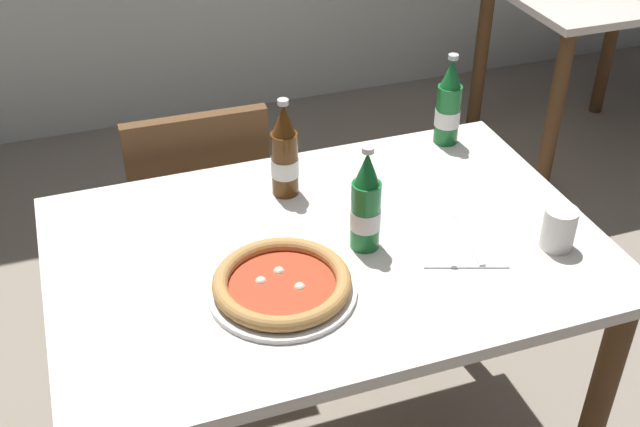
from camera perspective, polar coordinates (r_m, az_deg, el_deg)
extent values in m
cube|color=silver|center=(1.74, 0.54, -2.65)|extent=(1.20, 0.80, 0.03)
cylinder|color=brown|center=(1.99, 19.24, -13.67)|extent=(0.06, 0.06, 0.72)
cylinder|color=brown|center=(2.17, -16.33, -8.11)|extent=(0.06, 0.06, 0.72)
cylinder|color=brown|center=(2.40, 9.99, -2.53)|extent=(0.06, 0.06, 0.72)
cube|color=brown|center=(2.42, -9.01, 0.00)|extent=(0.41, 0.41, 0.04)
cube|color=brown|center=(2.15, -8.64, 2.24)|extent=(0.38, 0.04, 0.40)
cylinder|color=brown|center=(2.71, -5.73, -1.34)|extent=(0.04, 0.04, 0.41)
cylinder|color=brown|center=(2.67, -12.83, -2.65)|extent=(0.04, 0.04, 0.41)
cylinder|color=brown|center=(2.44, -3.86, -5.79)|extent=(0.04, 0.04, 0.41)
cylinder|color=brown|center=(2.41, -11.76, -7.33)|extent=(0.04, 0.04, 0.41)
cylinder|color=brown|center=(3.19, 16.52, 6.58)|extent=(0.06, 0.06, 0.72)
cylinder|color=brown|center=(3.63, 11.52, 10.77)|extent=(0.06, 0.06, 0.72)
cylinder|color=brown|center=(4.00, 20.23, 11.60)|extent=(0.06, 0.06, 0.72)
cylinder|color=white|center=(1.60, -2.74, -5.57)|extent=(0.30, 0.30, 0.01)
cylinder|color=#BC381E|center=(1.59, -2.75, -5.27)|extent=(0.22, 0.22, 0.01)
torus|color=#B78447|center=(1.58, -2.76, -4.96)|extent=(0.28, 0.28, 0.03)
sphere|color=silver|center=(1.60, -4.30, -4.97)|extent=(0.02, 0.02, 0.02)
sphere|color=silver|center=(1.58, -1.48, -5.42)|extent=(0.02, 0.02, 0.02)
sphere|color=silver|center=(1.62, -2.99, -4.26)|extent=(0.02, 0.02, 0.02)
cylinder|color=#196B2D|center=(2.10, 9.21, 7.08)|extent=(0.06, 0.06, 0.16)
cone|color=#196B2D|center=(2.05, 9.51, 9.99)|extent=(0.05, 0.05, 0.07)
cylinder|color=#B7B7BC|center=(2.03, 9.63, 11.11)|extent=(0.03, 0.03, 0.01)
cylinder|color=white|center=(2.10, 9.19, 6.89)|extent=(0.07, 0.07, 0.04)
cylinder|color=#512D0F|center=(1.86, -2.56, 3.62)|extent=(0.06, 0.06, 0.16)
cone|color=#512D0F|center=(1.80, -2.66, 6.82)|extent=(0.05, 0.05, 0.07)
cylinder|color=#B7B7BC|center=(1.78, -2.70, 8.06)|extent=(0.03, 0.03, 0.01)
cylinder|color=white|center=(1.86, -2.56, 3.40)|extent=(0.07, 0.07, 0.04)
cylinder|color=#196B2D|center=(1.68, 3.31, -0.14)|extent=(0.06, 0.06, 0.16)
cone|color=#196B2D|center=(1.62, 3.44, 3.29)|extent=(0.05, 0.05, 0.07)
cylinder|color=#B7B7BC|center=(1.59, 3.50, 4.62)|extent=(0.03, 0.03, 0.01)
cylinder|color=white|center=(1.68, 3.30, -0.36)|extent=(0.07, 0.07, 0.04)
cube|color=white|center=(1.76, 10.13, -2.07)|extent=(0.23, 0.23, 0.00)
cube|color=silver|center=(1.76, 10.72, -1.82)|extent=(0.05, 0.19, 0.00)
cube|color=silver|center=(1.75, 9.56, -2.08)|extent=(0.08, 0.16, 0.00)
cylinder|color=white|center=(1.77, 16.88, -1.04)|extent=(0.07, 0.07, 0.09)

